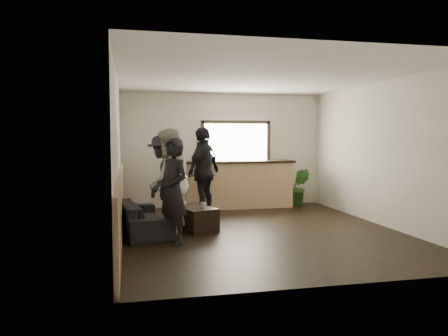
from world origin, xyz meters
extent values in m
cube|color=black|center=(0.00, 0.00, 0.00)|extent=(5.00, 6.00, 0.01)
cube|color=silver|center=(0.00, 0.00, 2.80)|extent=(5.00, 6.00, 0.01)
cube|color=beige|center=(0.00, 3.00, 1.40)|extent=(5.00, 0.01, 2.80)
cube|color=beige|center=(0.00, -3.00, 1.40)|extent=(5.00, 0.01, 2.80)
cube|color=beige|center=(-2.50, 0.00, 1.40)|extent=(0.01, 6.00, 2.80)
cube|color=beige|center=(2.50, 0.00, 1.40)|extent=(0.01, 6.00, 2.80)
cube|color=#A5805D|center=(-2.47, 0.00, 0.55)|extent=(0.06, 5.90, 1.10)
cube|color=tan|center=(0.30, 2.68, 0.55)|extent=(2.60, 0.60, 1.10)
cube|color=black|center=(0.30, 2.68, 1.12)|extent=(2.70, 0.68, 0.05)
cube|color=white|center=(0.30, 2.96, 1.60)|extent=(1.60, 0.06, 0.90)
cube|color=#3F3326|center=(0.30, 2.93, 2.09)|extent=(1.72, 0.08, 0.08)
cube|color=#3F3326|center=(-0.54, 2.93, 1.60)|extent=(0.08, 0.08, 1.06)
cube|color=#3F3326|center=(1.14, 2.93, 1.60)|extent=(0.08, 0.08, 1.06)
imported|color=black|center=(-2.07, 0.36, 0.28)|extent=(0.99, 1.98, 0.55)
cube|color=black|center=(-1.15, 0.40, 0.22)|extent=(0.85, 1.10, 0.43)
imported|color=silver|center=(-1.33, 0.51, 0.48)|extent=(0.17, 0.17, 0.09)
imported|color=silver|center=(-0.99, 0.25, 0.48)|extent=(0.14, 0.14, 0.10)
imported|color=#2D6623|center=(1.86, 2.65, 0.47)|extent=(0.63, 0.58, 0.94)
imported|color=black|center=(-1.62, -0.58, 0.86)|extent=(0.68, 0.75, 1.71)
cube|color=black|center=(-1.44, -0.47, 1.11)|extent=(0.12, 0.11, 0.12)
cube|color=white|center=(-1.44, -0.47, 1.12)|extent=(0.10, 0.09, 0.11)
imported|color=beige|center=(-1.62, 0.16, 0.94)|extent=(0.79, 0.97, 1.88)
cube|color=black|center=(-1.41, 0.14, 0.96)|extent=(0.10, 0.08, 0.12)
cube|color=white|center=(-1.41, 0.13, 0.96)|extent=(0.08, 0.07, 0.11)
imported|color=black|center=(-1.62, 1.32, 0.89)|extent=(1.04, 1.32, 1.78)
cube|color=black|center=(-1.42, 1.24, 0.98)|extent=(0.11, 0.10, 0.12)
cube|color=white|center=(-1.42, 1.23, 0.99)|extent=(0.09, 0.09, 0.11)
imported|color=black|center=(-0.72, 1.74, 0.97)|extent=(1.10, 1.17, 1.94)
cube|color=black|center=(-0.55, 1.60, 1.36)|extent=(0.12, 0.11, 0.12)
cube|color=white|center=(-0.55, 1.59, 1.36)|extent=(0.10, 0.10, 0.11)
camera|label=1|loc=(-2.34, -7.56, 1.73)|focal=35.00mm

